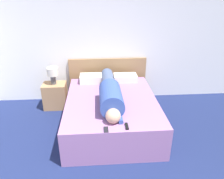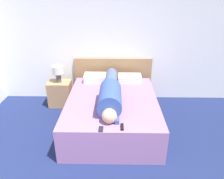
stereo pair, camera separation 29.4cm
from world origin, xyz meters
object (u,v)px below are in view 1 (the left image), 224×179
object	(u,v)px
pillow_near_headboard	(92,78)
cell_phone	(106,130)
table_lamp	(53,73)
pillow_second	(125,78)
person_lying	(110,93)
nightstand	(55,96)
tv_remote	(127,126)
bed	(111,113)

from	to	relation	value
pillow_near_headboard	cell_phone	size ratio (longest dim) A/B	3.84
table_lamp	pillow_near_headboard	bearing A→B (deg)	0.23
pillow_second	person_lying	bearing A→B (deg)	-112.83
person_lying	pillow_second	bearing A→B (deg)	67.17
nightstand	pillow_near_headboard	bearing A→B (deg)	0.23
nightstand	tv_remote	distance (m)	2.12
person_lying	cell_phone	bearing A→B (deg)	-97.60
tv_remote	pillow_near_headboard	bearing A→B (deg)	106.47
person_lying	cell_phone	world-z (taller)	person_lying
bed	nightstand	distance (m)	1.38
nightstand	person_lying	distance (m)	1.48
pillow_near_headboard	tv_remote	size ratio (longest dim) A/B	3.33
nightstand	tv_remote	world-z (taller)	tv_remote
table_lamp	cell_phone	world-z (taller)	table_lamp
bed	table_lamp	size ratio (longest dim) A/B	5.61
bed	person_lying	distance (m)	0.44
table_lamp	pillow_second	world-z (taller)	table_lamp
pillow_second	tv_remote	world-z (taller)	pillow_second
nightstand	pillow_second	size ratio (longest dim) A/B	1.13
nightstand	person_lying	world-z (taller)	person_lying
person_lying	pillow_near_headboard	world-z (taller)	person_lying
tv_remote	nightstand	bearing A→B (deg)	127.61
table_lamp	pillow_second	xyz separation A→B (m)	(1.47, 0.00, -0.14)
bed	nightstand	bearing A→B (deg)	144.72
pillow_second	tv_remote	bearing A→B (deg)	-96.57
bed	table_lamp	distance (m)	1.47
bed	person_lying	size ratio (longest dim) A/B	1.10
bed	pillow_second	distance (m)	0.94
pillow_second	cell_phone	distance (m)	1.78
tv_remote	cell_phone	bearing A→B (deg)	-170.51
bed	pillow_second	xyz separation A→B (m)	(0.35, 0.80, 0.35)
bed	tv_remote	xyz separation A→B (m)	(0.15, -0.87, 0.29)
bed	pillow_near_headboard	size ratio (longest dim) A/B	3.96
cell_phone	table_lamp	bearing A→B (deg)	120.03
pillow_second	tv_remote	distance (m)	1.68
person_lying	pillow_second	xyz separation A→B (m)	(0.37, 0.89, -0.09)
nightstand	cell_phone	size ratio (longest dim) A/B	4.11
bed	table_lamp	bearing A→B (deg)	144.72
table_lamp	person_lying	bearing A→B (deg)	-38.77
table_lamp	cell_phone	size ratio (longest dim) A/B	2.70
bed	person_lying	world-z (taller)	person_lying
table_lamp	nightstand	bearing A→B (deg)	0.00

